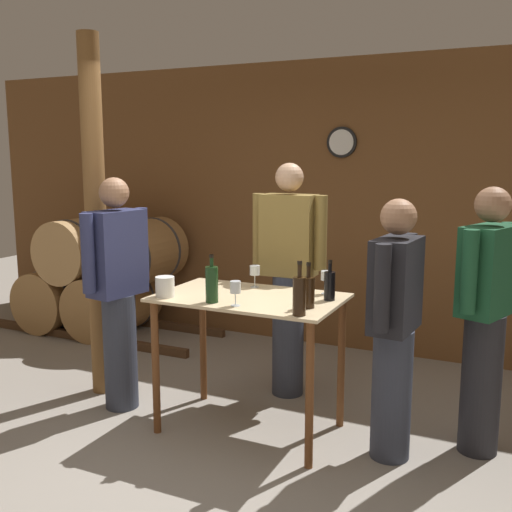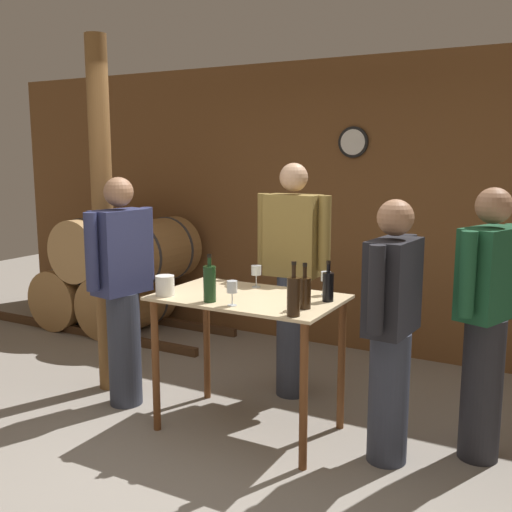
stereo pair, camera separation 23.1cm
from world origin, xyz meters
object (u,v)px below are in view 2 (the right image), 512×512
object	(u,v)px
wine_bottle_center	(294,295)
person_visitor_with_scarf	(122,287)
wine_bottle_far_left	(210,283)
wine_glass_near_right	(326,277)
person_host	(486,320)
wine_glass_near_left	(256,271)
person_visitor_near_door	(293,275)
wooden_post	(103,219)
wine_glass_near_center	(232,288)
person_visitor_bearded	(391,327)
wine_bottle_left	(305,292)
wine_bottle_right	(328,286)
ice_bucket	(165,286)

from	to	relation	value
wine_bottle_center	person_visitor_with_scarf	xyz separation A→B (m)	(-1.47, 0.23, -0.16)
wine_bottle_far_left	wine_glass_near_right	xyz separation A→B (m)	(0.57, 0.52, -0.00)
wine_glass_near_right	person_visitor_with_scarf	world-z (taller)	person_visitor_with_scarf
person_host	wine_glass_near_left	bearing A→B (deg)	-177.14
wine_glass_near_left	person_visitor_near_door	bearing A→B (deg)	79.19
wooden_post	person_host	distance (m)	2.81
wine_glass_near_center	person_visitor_bearded	world-z (taller)	person_visitor_bearded
person_host	wine_glass_near_right	bearing A→B (deg)	-176.58
wooden_post	person_visitor_bearded	xyz separation A→B (m)	(2.28, -0.08, -0.52)
wine_bottle_center	person_host	bearing A→B (deg)	33.62
wine_bottle_left	wine_bottle_center	bearing A→B (deg)	-85.62
person_host	person_visitor_with_scarf	world-z (taller)	person_visitor_with_scarf
wine_glass_near_left	person_visitor_with_scarf	distance (m)	0.99
wine_glass_near_left	person_visitor_near_door	size ratio (longest dim) A/B	0.09
wine_bottle_far_left	person_visitor_with_scarf	distance (m)	0.90
person_visitor_bearded	person_host	bearing A→B (deg)	31.88
wine_glass_near_left	person_host	xyz separation A→B (m)	(1.51, 0.08, -0.17)
wine_glass_near_right	wine_bottle_right	bearing A→B (deg)	-63.44
wine_bottle_left	wine_bottle_center	xyz separation A→B (m)	(0.01, -0.18, 0.02)
wine_bottle_center	wine_bottle_right	bearing A→B (deg)	84.32
wine_bottle_left	wine_bottle_center	world-z (taller)	wine_bottle_center
person_visitor_near_door	wine_bottle_center	bearing A→B (deg)	-64.63
wooden_post	wine_bottle_left	world-z (taller)	wooden_post
ice_bucket	person_visitor_near_door	xyz separation A→B (m)	(0.48, 0.93, -0.05)
wine_bottle_right	wine_glass_near_left	bearing A→B (deg)	166.65
ice_bucket	person_visitor_near_door	distance (m)	1.05
wooden_post	wine_bottle_center	size ratio (longest dim) A/B	8.48
wine_glass_near_center	wine_glass_near_right	size ratio (longest dim) A/B	1.00
wine_bottle_left	wine_glass_near_right	xyz separation A→B (m)	(-0.02, 0.39, 0.01)
wine_glass_near_center	person_visitor_near_door	world-z (taller)	person_visitor_near_door
wine_bottle_far_left	wine_glass_near_left	xyz separation A→B (m)	(0.05, 0.51, -0.01)
wine_glass_near_right	ice_bucket	bearing A→B (deg)	-150.24
wine_bottle_right	person_visitor_bearded	xyz separation A→B (m)	(0.43, -0.08, -0.19)
wine_bottle_left	person_visitor_near_door	bearing A→B (deg)	119.51
wine_bottle_left	person_visitor_with_scarf	bearing A→B (deg)	178.09
wooden_post	wine_bottle_right	size ratio (longest dim) A/B	10.46
person_host	person_visitor_near_door	xyz separation A→B (m)	(-1.42, 0.35, 0.07)
wine_glass_near_left	wine_glass_near_right	distance (m)	0.51
wine_bottle_left	wine_bottle_center	distance (m)	0.19
wine_bottle_far_left	wine_glass_near_left	size ratio (longest dim) A/B	1.97
wooden_post	wine_glass_near_right	size ratio (longest dim) A/B	17.44
wine_bottle_left	person_visitor_bearded	xyz separation A→B (m)	(0.49, 0.15, -0.19)
wine_bottle_left	wine_glass_near_left	xyz separation A→B (m)	(-0.53, 0.38, 0.01)
wine_bottle_far_left	person_host	xyz separation A→B (m)	(1.56, 0.58, -0.17)
wine_bottle_left	person_visitor_near_door	xyz separation A→B (m)	(-0.45, 0.80, -0.08)
person_visitor_near_door	person_visitor_with_scarf	bearing A→B (deg)	-143.27
wine_bottle_center	wine_glass_near_center	xyz separation A→B (m)	(-0.43, 0.04, -0.01)
wooden_post	person_visitor_with_scarf	distance (m)	0.59
wine_bottle_center	wine_glass_near_left	size ratio (longest dim) A/B	2.07
wooden_post	ice_bucket	bearing A→B (deg)	-23.05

